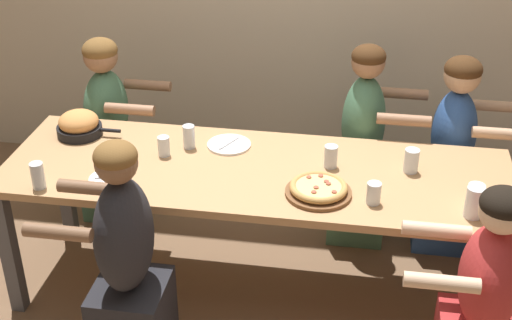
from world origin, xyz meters
The scene contains 19 objects.
ground_plane centered at (0.00, 0.00, 0.00)m, with size 18.00×18.00×0.00m, color brown.
dining_table centered at (0.00, 0.00, 0.67)m, with size 2.48×0.81×0.74m.
pizza_board_main centered at (0.32, -0.18, 0.77)m, with size 0.31×0.31×0.05m.
skillet_bowl centered at (-0.98, 0.21, 0.80)m, with size 0.34×0.24×0.13m.
empty_plate_a centered at (-0.18, 0.21, 0.75)m, with size 0.23×0.23×0.02m.
empty_plate_b centered at (-0.67, -0.21, 0.75)m, with size 0.19×0.19×0.02m.
drinking_glass_a centered at (1.00, -0.26, 0.81)m, with size 0.08×0.08×0.15m.
drinking_glass_b centered at (-0.97, -0.33, 0.80)m, with size 0.06×0.06×0.13m.
drinking_glass_c centered at (0.36, 0.08, 0.79)m, with size 0.07×0.07×0.11m.
drinking_glass_d centered at (1.01, -0.16, 0.79)m, with size 0.08×0.08×0.10m.
drinking_glass_e centered at (0.57, -0.22, 0.79)m, with size 0.06×0.06×0.10m.
drinking_glass_f centered at (-0.48, 0.06, 0.79)m, with size 0.06×0.06×0.10m.
drinking_glass_g centered at (-0.37, 0.16, 0.80)m, with size 0.06×0.06×0.12m.
drinking_glass_h centered at (0.74, 0.10, 0.79)m, with size 0.07×0.07×0.12m.
diner_far_right centered at (1.00, 0.62, 0.53)m, with size 0.51×0.40×1.15m.
diner_near_midleft centered at (-0.47, -0.62, 0.53)m, with size 0.51×0.40×1.18m.
diner_far_midright centered at (0.50, 0.62, 0.54)m, with size 0.51×0.40×1.18m.
diner_far_left centered at (-0.99, 0.62, 0.52)m, with size 0.51×0.40×1.13m.
diner_near_right centered at (1.03, -0.62, 0.50)m, with size 0.51×0.40×1.11m.
Camera 1 is at (0.48, -2.96, 2.48)m, focal length 50.00 mm.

